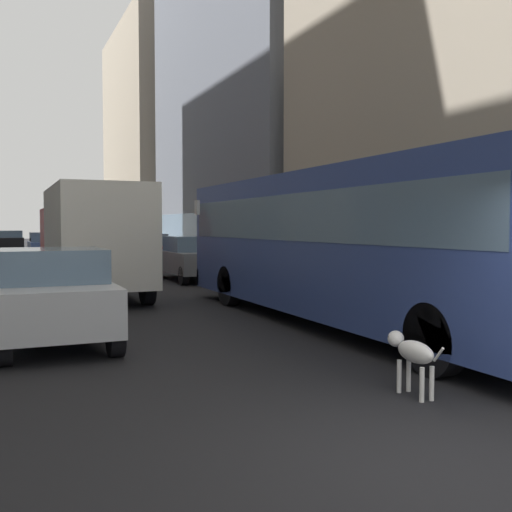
% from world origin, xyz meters
% --- Properties ---
extents(ground_plane, '(120.00, 120.00, 0.00)m').
position_xyz_m(ground_plane, '(0.00, 35.00, 0.00)').
color(ground_plane, black).
extents(sidewalk_right, '(2.40, 110.00, 0.15)m').
position_xyz_m(sidewalk_right, '(5.70, 35.00, 0.07)').
color(sidewalk_right, '#9E9991').
rests_on(sidewalk_right, ground).
extents(building_right_far, '(10.11, 18.06, 20.70)m').
position_xyz_m(building_right_far, '(11.90, 53.15, 10.34)').
color(building_right_far, '#A0937F').
rests_on(building_right_far, ground).
extents(transit_bus, '(2.78, 11.53, 3.05)m').
position_xyz_m(transit_bus, '(2.80, 6.68, 1.78)').
color(transit_bus, '#33478C').
rests_on(transit_bus, ground).
extents(car_black_suv, '(1.83, 4.36, 1.62)m').
position_xyz_m(car_black_suv, '(-2.80, 47.37, 0.82)').
color(car_black_suv, black).
rests_on(car_black_suv, ground).
extents(car_blue_hatchback, '(1.71, 4.18, 1.62)m').
position_xyz_m(car_blue_hatchback, '(-1.20, 33.25, 0.82)').
color(car_blue_hatchback, '#4C6BB7').
rests_on(car_blue_hatchback, ground).
extents(car_grey_wagon, '(1.71, 4.49, 1.62)m').
position_xyz_m(car_grey_wagon, '(2.80, 17.37, 0.82)').
color(car_grey_wagon, slate).
rests_on(car_grey_wagon, ground).
extents(car_silver_sedan, '(1.79, 4.12, 1.62)m').
position_xyz_m(car_silver_sedan, '(-2.80, 7.01, 0.82)').
color(car_silver_sedan, '#B7BABF').
rests_on(car_silver_sedan, ground).
extents(car_red_coupe, '(1.90, 3.95, 1.62)m').
position_xyz_m(car_red_coupe, '(2.80, 24.61, 0.82)').
color(car_red_coupe, red).
rests_on(car_red_coupe, ground).
extents(car_yellow_taxi, '(1.79, 4.65, 1.62)m').
position_xyz_m(car_yellow_taxi, '(2.80, 34.07, 0.82)').
color(car_yellow_taxi, yellow).
rests_on(car_yellow_taxi, ground).
extents(box_truck, '(2.30, 7.50, 3.05)m').
position_xyz_m(box_truck, '(-1.20, 13.79, 1.67)').
color(box_truck, '#A51919').
rests_on(box_truck, ground).
extents(dalmatian_dog, '(0.22, 0.96, 0.72)m').
position_xyz_m(dalmatian_dog, '(0.84, 1.93, 0.51)').
color(dalmatian_dog, white).
rests_on(dalmatian_dog, ground).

